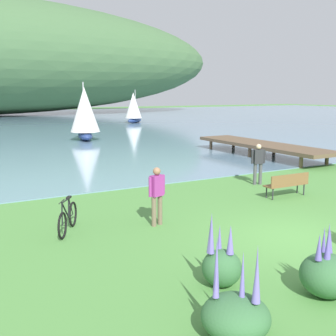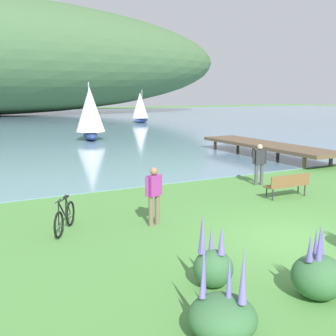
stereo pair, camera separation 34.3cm
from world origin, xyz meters
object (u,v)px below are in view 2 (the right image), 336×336
Objects in this scene: bicycle_leaning_near_bench at (65,218)px; person_on_the_grass at (154,192)px; sailboat_nearest_to_shore at (90,113)px; sailboat_mid_bay at (140,107)px; park_bench_near_camera at (288,184)px; person_at_shoreline at (259,162)px.

bicycle_leaning_near_bench is 0.90× the size of person_on_the_grass.
bicycle_leaning_near_bench is 2.58m from person_on_the_grass.
sailboat_mid_bay is (11.52, 15.99, -0.22)m from sailboat_nearest_to_shore.
sailboat_nearest_to_shore is 1.11× the size of sailboat_mid_bay.
sailboat_nearest_to_shore is at bearing 77.15° from person_on_the_grass.
person_on_the_grass reaches higher than park_bench_near_camera.
sailboat_mid_bay is (18.97, 37.35, 1.60)m from bicycle_leaning_near_bench.
park_bench_near_camera is 1.06× the size of person_at_shoreline.
park_bench_near_camera is 1.06× the size of person_on_the_grass.
bicycle_leaning_near_bench is 41.92m from sailboat_mid_bay.
sailboat_nearest_to_shore is at bearing 93.55° from person_at_shoreline.
sailboat_nearest_to_shore is (-0.72, 21.39, 1.69)m from park_bench_near_camera.
bicycle_leaning_near_bench is at bearing -166.15° from person_at_shoreline.
person_on_the_grass is (-5.74, -0.62, 0.46)m from park_bench_near_camera.
person_at_shoreline is at bearing -86.45° from sailboat_nearest_to_shore.
person_on_the_grass is at bearing -113.52° from sailboat_mid_bay.
sailboat_nearest_to_shore reaches higher than park_bench_near_camera.
sailboat_mid_bay reaches higher than park_bench_near_camera.
person_at_shoreline is (8.64, 2.13, 0.58)m from bicycle_leaning_near_bench.
bicycle_leaning_near_bench is at bearing -116.92° from sailboat_mid_bay.
person_on_the_grass is at bearing -173.84° from park_bench_near_camera.
park_bench_near_camera is 5.79m from person_on_the_grass.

